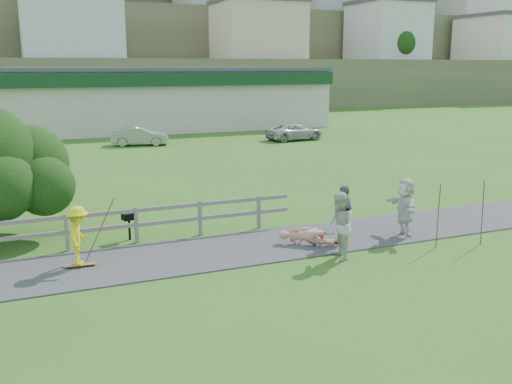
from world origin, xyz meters
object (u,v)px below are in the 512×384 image
at_px(spectator_b, 344,214).
at_px(car_silver, 140,136).
at_px(skater_fallen, 306,236).
at_px(skater_rider, 79,239).
at_px(spectator_d, 404,208).
at_px(car_white, 295,132).
at_px(bbq, 129,226).
at_px(spectator_a, 340,226).

height_order(spectator_b, car_silver, spectator_b).
distance_m(skater_fallen, spectator_b, 1.33).
bearing_deg(skater_rider, spectator_d, -82.60).
relative_size(skater_rider, car_white, 0.37).
bearing_deg(spectator_b, spectator_d, 94.38).
xyz_separation_m(car_silver, bbq, (-4.65, -21.07, -0.19)).
xyz_separation_m(skater_rider, skater_fallen, (6.37, -0.65, -0.49)).
distance_m(car_silver, car_white, 10.92).
height_order(spectator_b, bbq, spectator_b).
height_order(spectator_d, car_white, spectator_d).
distance_m(skater_rider, spectator_a, 6.95).
distance_m(skater_fallen, car_silver, 23.75).
relative_size(skater_fallen, bbq, 1.94).
bearing_deg(bbq, spectator_a, -53.75).
relative_size(spectator_a, spectator_b, 1.06).
bearing_deg(spectator_b, spectator_a, -25.12).
relative_size(spectator_a, car_white, 0.44).
bearing_deg(spectator_a, bbq, -117.78).
bearing_deg(bbq, skater_rider, -144.14).
bearing_deg(spectator_b, bbq, -104.87).
xyz_separation_m(skater_rider, spectator_a, (6.64, -2.04, 0.15)).
xyz_separation_m(spectator_a, spectator_b, (0.91, 1.27, -0.05)).
height_order(skater_rider, bbq, skater_rider).
bearing_deg(spectator_a, skater_fallen, -157.44).
height_order(spectator_a, car_silver, spectator_a).
distance_m(skater_rider, bbq, 2.65).
xyz_separation_m(spectator_a, car_white, (10.50, 23.64, -0.35)).
distance_m(skater_fallen, spectator_d, 3.30).
bearing_deg(car_white, skater_fallen, 147.19).
distance_m(spectator_b, spectator_d, 2.05).
bearing_deg(spectator_d, skater_rider, -83.50).
height_order(spectator_b, car_white, spectator_b).
bearing_deg(car_white, car_silver, 75.17).
bearing_deg(car_silver, car_white, -84.24).
distance_m(spectator_d, car_white, 23.81).
relative_size(spectator_a, bbq, 2.24).
bearing_deg(car_silver, spectator_a, -165.66).
bearing_deg(spectator_d, car_silver, -159.92).
bearing_deg(skater_rider, spectator_a, -93.82).
relative_size(skater_fallen, spectator_b, 0.92).
bearing_deg(bbq, skater_fallen, -44.12).
relative_size(car_silver, car_white, 0.88).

